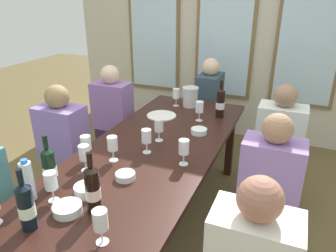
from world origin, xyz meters
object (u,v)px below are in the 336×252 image
object	(u,v)px
tasting_bowl_2	(199,131)
seated_person_5	(267,196)
wine_bottle_3	(50,168)
seated_person_4	(65,152)
wine_glass_2	(86,144)
wine_glass_5	(100,221)
wine_glass_7	(159,126)
tasting_bowl_3	(68,209)
wine_glass_9	(51,181)
white_plate_0	(161,116)
wine_glass_4	(84,154)
dining_table	(153,156)
seated_person_2	(113,120)
wine_glass_1	(112,144)
wine_bottle_0	(26,206)
seated_person_6	(209,109)
tasting_bowl_1	(86,190)
wine_glass_3	(184,147)
wine_bottle_2	(93,189)
wine_glass_8	(147,137)
metal_pitcher	(190,97)
wine_glass_0	(200,108)
seated_person_3	(277,151)
tasting_bowl_0	(125,176)
wine_bottle_1	(220,103)
water_bottle	(28,181)
wine_glass_10	(176,94)

from	to	relation	value
tasting_bowl_2	seated_person_5	bearing A→B (deg)	-29.57
wine_bottle_3	seated_person_4	distance (m)	0.92
wine_glass_2	wine_glass_5	world-z (taller)	same
wine_glass_5	wine_glass_7	xyz separation A→B (m)	(-0.20, 1.06, -0.00)
tasting_bowl_3	wine_glass_9	bearing A→B (deg)	159.14
white_plate_0	wine_glass_5	distance (m)	1.58
wine_bottle_3	wine_glass_4	distance (m)	0.23
dining_table	wine_glass_5	distance (m)	0.98
tasting_bowl_2	tasting_bowl_3	distance (m)	1.23
seated_person_2	wine_glass_1	bearing A→B (deg)	-57.52
wine_bottle_3	wine_glass_9	size ratio (longest dim) A/B	1.86
wine_bottle_3	wine_glass_7	world-z (taller)	wine_bottle_3
wine_bottle_0	wine_bottle_3	size ratio (longest dim) A/B	0.99
seated_person_2	seated_person_6	bearing A→B (deg)	41.18
wine_glass_1	tasting_bowl_1	bearing A→B (deg)	-80.52
wine_glass_3	seated_person_2	size ratio (longest dim) A/B	0.16
seated_person_6	wine_bottle_2	bearing A→B (deg)	-89.12
seated_person_2	wine_glass_8	bearing A→B (deg)	-46.37
wine_glass_5	seated_person_4	world-z (taller)	seated_person_4
metal_pitcher	seated_person_6	xyz separation A→B (m)	(0.04, 0.56, -0.31)
wine_glass_0	seated_person_6	world-z (taller)	seated_person_6
wine_glass_4	seated_person_3	size ratio (longest dim) A/B	0.16
dining_table	seated_person_6	xyz separation A→B (m)	(0.00, 1.51, -0.14)
seated_person_3	metal_pitcher	bearing A→B (deg)	165.86
metal_pitcher	tasting_bowl_2	xyz separation A→B (m)	(0.28, -0.59, -0.08)
wine_glass_0	wine_glass_1	xyz separation A→B (m)	(-0.31, -0.89, 0.00)
wine_glass_0	wine_glass_2	size ratio (longest dim) A/B	1.00
tasting_bowl_0	seated_person_2	world-z (taller)	seated_person_2
tasting_bowl_2	seated_person_3	distance (m)	0.73
wine_glass_1	wine_glass_2	distance (m)	0.18
wine_bottle_0	wine_glass_9	world-z (taller)	wine_bottle_0
seated_person_2	wine_bottle_1	bearing A→B (deg)	-0.26
wine_glass_4	tasting_bowl_3	bearing A→B (deg)	-66.52
wine_glass_2	seated_person_3	distance (m)	1.60
wine_glass_0	wine_glass_5	world-z (taller)	same
tasting_bowl_2	tasting_bowl_3	size ratio (longest dim) A/B	0.86
wine_glass_3	seated_person_4	distance (m)	1.18
wine_glass_2	seated_person_2	xyz separation A→B (m)	(-0.51, 1.12, -0.33)
wine_bottle_0	seated_person_3	distance (m)	2.01
water_bottle	tasting_bowl_2	bearing A→B (deg)	63.49
wine_bottle_3	wine_glass_5	world-z (taller)	wine_bottle_3
seated_person_5	dining_table	bearing A→B (deg)	-178.41
wine_glass_1	wine_glass_3	distance (m)	0.47
wine_bottle_2	wine_bottle_3	bearing A→B (deg)	165.86
wine_bottle_2	seated_person_4	world-z (taller)	seated_person_4
wine_bottle_1	wine_glass_10	size ratio (longest dim) A/B	1.94
wine_bottle_0	seated_person_5	world-z (taller)	seated_person_5
dining_table	wine_glass_8	world-z (taller)	wine_glass_8
tasting_bowl_2	wine_glass_4	bearing A→B (deg)	-120.89
wine_glass_3	wine_glass_8	bearing A→B (deg)	169.38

